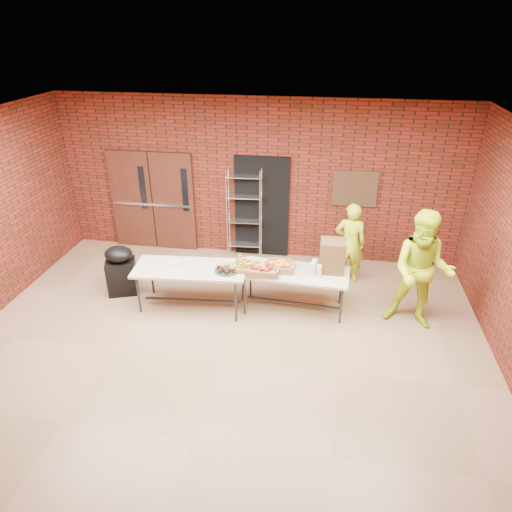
{
  "coord_description": "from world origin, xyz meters",
  "views": [
    {
      "loc": [
        1.35,
        -5.07,
        4.46
      ],
      "look_at": [
        0.31,
        1.4,
        1.02
      ],
      "focal_mm": 32.0,
      "sensor_mm": 36.0,
      "label": 1
    }
  ],
  "objects_px": {
    "wire_rack": "(244,214)",
    "volunteer_woman": "(350,243)",
    "coffee_dispenser": "(332,256)",
    "table_left": "(190,271)",
    "covered_grill": "(121,270)",
    "volunteer_man": "(422,271)",
    "table_right": "(294,275)"
  },
  "relations": [
    {
      "from": "wire_rack",
      "to": "volunteer_woman",
      "type": "distance_m",
      "value": 2.21
    },
    {
      "from": "table_left",
      "to": "table_right",
      "type": "relative_size",
      "value": 1.05
    },
    {
      "from": "wire_rack",
      "to": "coffee_dispenser",
      "type": "bearing_deg",
      "value": -46.92
    },
    {
      "from": "volunteer_man",
      "to": "volunteer_woman",
      "type": "bearing_deg",
      "value": 144.03
    },
    {
      "from": "volunteer_man",
      "to": "coffee_dispenser",
      "type": "bearing_deg",
      "value": -176.62
    },
    {
      "from": "covered_grill",
      "to": "coffee_dispenser",
      "type": "bearing_deg",
      "value": -18.58
    },
    {
      "from": "table_left",
      "to": "covered_grill",
      "type": "relative_size",
      "value": 2.11
    },
    {
      "from": "wire_rack",
      "to": "table_left",
      "type": "height_order",
      "value": "wire_rack"
    },
    {
      "from": "volunteer_woman",
      "to": "volunteer_man",
      "type": "height_order",
      "value": "volunteer_man"
    },
    {
      "from": "table_left",
      "to": "covered_grill",
      "type": "xyz_separation_m",
      "value": [
        -1.38,
        0.26,
        -0.25
      ]
    },
    {
      "from": "table_right",
      "to": "volunteer_man",
      "type": "relative_size",
      "value": 0.93
    },
    {
      "from": "wire_rack",
      "to": "table_left",
      "type": "xyz_separation_m",
      "value": [
        -0.55,
        -2.02,
        -0.24
      ]
    },
    {
      "from": "coffee_dispenser",
      "to": "covered_grill",
      "type": "relative_size",
      "value": 0.59
    },
    {
      "from": "volunteer_woman",
      "to": "volunteer_man",
      "type": "xyz_separation_m",
      "value": [
        1.05,
        -1.25,
        0.2
      ]
    },
    {
      "from": "wire_rack",
      "to": "table_right",
      "type": "xyz_separation_m",
      "value": [
        1.18,
        -1.82,
        -0.27
      ]
    },
    {
      "from": "covered_grill",
      "to": "table_right",
      "type": "bearing_deg",
      "value": -20.82
    },
    {
      "from": "coffee_dispenser",
      "to": "table_left",
      "type": "bearing_deg",
      "value": -171.65
    },
    {
      "from": "coffee_dispenser",
      "to": "volunteer_woman",
      "type": "relative_size",
      "value": 0.35
    },
    {
      "from": "table_right",
      "to": "covered_grill",
      "type": "xyz_separation_m",
      "value": [
        -3.11,
        0.06,
        -0.22
      ]
    },
    {
      "from": "table_left",
      "to": "volunteer_man",
      "type": "bearing_deg",
      "value": -3.11
    },
    {
      "from": "volunteer_man",
      "to": "covered_grill",
      "type": "bearing_deg",
      "value": -168.06
    },
    {
      "from": "wire_rack",
      "to": "volunteer_man",
      "type": "height_order",
      "value": "volunteer_man"
    },
    {
      "from": "volunteer_woman",
      "to": "volunteer_man",
      "type": "distance_m",
      "value": 1.64
    },
    {
      "from": "wire_rack",
      "to": "coffee_dispenser",
      "type": "xyz_separation_m",
      "value": [
        1.78,
        -1.68,
        0.06
      ]
    },
    {
      "from": "coffee_dispenser",
      "to": "covered_grill",
      "type": "xyz_separation_m",
      "value": [
        -3.7,
        -0.08,
        -0.55
      ]
    },
    {
      "from": "table_left",
      "to": "covered_grill",
      "type": "height_order",
      "value": "covered_grill"
    },
    {
      "from": "coffee_dispenser",
      "to": "volunteer_woman",
      "type": "bearing_deg",
      "value": 72.0
    },
    {
      "from": "covered_grill",
      "to": "volunteer_woman",
      "type": "bearing_deg",
      "value": -4.91
    },
    {
      "from": "covered_grill",
      "to": "volunteer_woman",
      "type": "height_order",
      "value": "volunteer_woman"
    },
    {
      "from": "table_right",
      "to": "wire_rack",
      "type": "bearing_deg",
      "value": 126.7
    },
    {
      "from": "coffee_dispenser",
      "to": "volunteer_man",
      "type": "height_order",
      "value": "volunteer_man"
    },
    {
      "from": "table_left",
      "to": "coffee_dispenser",
      "type": "relative_size",
      "value": 3.55
    }
  ]
}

